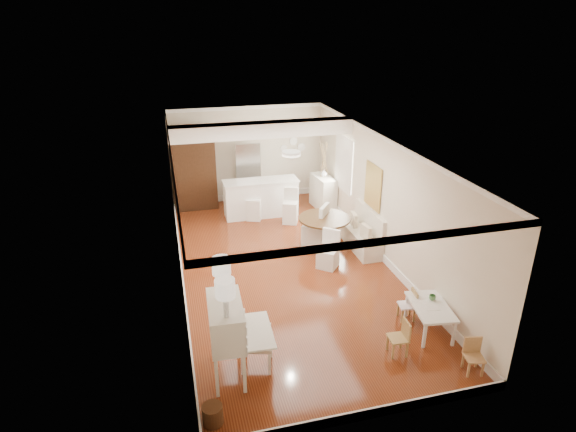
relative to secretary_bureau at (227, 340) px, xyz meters
name	(u,v)px	position (x,y,z in m)	size (l,w,h in m)	color
room	(283,178)	(1.74, 3.41, 1.34)	(9.00, 9.04, 2.82)	brown
secretary_bureau	(227,340)	(0.00, 0.00, 0.00)	(1.01, 1.03, 1.29)	white
gustavian_armchair	(257,341)	(0.47, 0.08, -0.18)	(0.53, 0.53, 0.93)	white
wicker_basket	(213,415)	(-0.35, -0.93, -0.50)	(0.29, 0.29, 0.29)	#53301A
kids_table	(429,318)	(3.60, 0.22, -0.39)	(0.61, 1.02, 0.51)	white
kids_chair_a	(398,338)	(2.77, -0.22, -0.33)	(0.30, 0.30, 0.63)	tan
kids_chair_b	(407,305)	(3.38, 0.64, -0.35)	(0.29, 0.29, 0.60)	#A4814A
kids_chair_c	(474,357)	(3.71, -0.93, -0.35)	(0.28, 0.28, 0.59)	tan
banquette	(361,229)	(3.69, 3.58, -0.16)	(0.52, 1.60, 0.98)	silver
dining_table	(324,234)	(2.82, 3.73, -0.23)	(1.21, 1.21, 0.83)	#4E3219
slip_chair_near	(328,250)	(2.63, 2.88, -0.22)	(0.40, 0.42, 0.85)	white
slip_chair_far	(315,225)	(2.68, 4.02, -0.11)	(0.50, 0.53, 1.06)	silver
breakfast_counter	(261,198)	(1.80, 6.18, -0.13)	(2.05, 0.65, 1.03)	white
bar_stool_left	(254,203)	(1.56, 5.96, -0.17)	(0.38, 0.38, 0.96)	white
bar_stool_right	(290,206)	(2.45, 5.48, -0.17)	(0.38, 0.38, 0.95)	white
pantry_cabinet	(194,169)	(0.10, 7.26, 0.50)	(1.20, 0.60, 2.30)	#381E11
fridge	(260,173)	(2.00, 7.23, 0.25)	(0.75, 0.65, 1.80)	silver
sideboard	(323,192)	(3.65, 6.29, -0.17)	(0.44, 0.99, 0.95)	silver
pencil_cup	(432,298)	(3.72, 0.38, -0.09)	(0.12, 0.12, 0.09)	#599758
branch_vase	(324,173)	(3.66, 6.32, 0.40)	(0.19, 0.19, 0.19)	white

